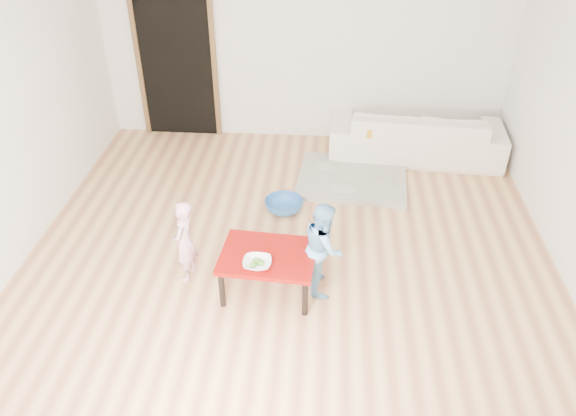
# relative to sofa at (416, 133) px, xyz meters

# --- Properties ---
(floor) EXTENTS (5.00, 5.00, 0.01)m
(floor) POSITION_rel_sofa_xyz_m (-1.40, -2.05, -0.30)
(floor) COLOR #AA6D49
(floor) RESTS_ON ground
(back_wall) EXTENTS (5.00, 0.02, 2.60)m
(back_wall) POSITION_rel_sofa_xyz_m (-1.40, 0.45, 1.00)
(back_wall) COLOR white
(back_wall) RESTS_ON floor
(left_wall) EXTENTS (0.02, 5.00, 2.60)m
(left_wall) POSITION_rel_sofa_xyz_m (-3.90, -2.05, 1.00)
(left_wall) COLOR white
(left_wall) RESTS_ON floor
(doorway) EXTENTS (1.02, 0.08, 2.11)m
(doorway) POSITION_rel_sofa_xyz_m (-3.00, 0.43, 0.72)
(doorway) COLOR brown
(doorway) RESTS_ON back_wall
(sofa) EXTENTS (2.12, 0.94, 0.60)m
(sofa) POSITION_rel_sofa_xyz_m (0.00, 0.00, 0.00)
(sofa) COLOR white
(sofa) RESTS_ON floor
(cushion) EXTENTS (0.41, 0.37, 0.11)m
(cushion) POSITION_rel_sofa_xyz_m (-0.43, -0.18, 0.15)
(cushion) COLOR orange
(cushion) RESTS_ON sofa
(red_table) EXTENTS (0.85, 0.66, 0.40)m
(red_table) POSITION_rel_sofa_xyz_m (-1.55, -2.59, -0.10)
(red_table) COLOR maroon
(red_table) RESTS_ON floor
(bowl) EXTENTS (0.24, 0.24, 0.06)m
(bowl) POSITION_rel_sofa_xyz_m (-1.62, -2.76, 0.13)
(bowl) COLOR white
(bowl) RESTS_ON red_table
(broccoli) EXTENTS (0.12, 0.12, 0.06)m
(broccoli) POSITION_rel_sofa_xyz_m (-1.62, -2.76, 0.13)
(broccoli) COLOR #2D5919
(broccoli) RESTS_ON red_table
(child_pink) EXTENTS (0.22, 0.31, 0.80)m
(child_pink) POSITION_rel_sofa_xyz_m (-2.30, -2.47, 0.10)
(child_pink) COLOR #CF5E89
(child_pink) RESTS_ON floor
(child_blue) EXTENTS (0.36, 0.45, 0.86)m
(child_blue) POSITION_rel_sofa_xyz_m (-1.08, -2.50, 0.13)
(child_blue) COLOR #62B5E4
(child_blue) RESTS_ON floor
(basin) EXTENTS (0.41, 0.41, 0.13)m
(basin) POSITION_rel_sofa_xyz_m (-1.52, -1.35, -0.24)
(basin) COLOR #2A5D9F
(basin) RESTS_ON floor
(blanket) EXTENTS (1.31, 1.12, 0.06)m
(blanket) POSITION_rel_sofa_xyz_m (-0.78, -0.68, -0.27)
(blanket) COLOR #B1B09C
(blanket) RESTS_ON floor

